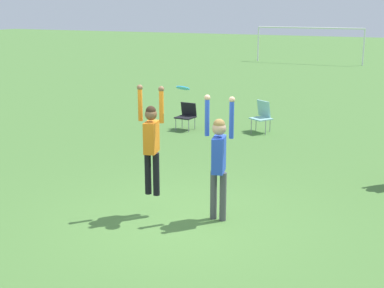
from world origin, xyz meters
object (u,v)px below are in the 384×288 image
(person_jumping, at_px, (151,139))
(frisbee, at_px, (183,88))
(person_defending, at_px, (219,155))
(camping_chair_1, at_px, (262,114))
(camping_chair_0, at_px, (187,114))

(person_jumping, bearing_deg, frisbee, -84.52)
(person_defending, bearing_deg, camping_chair_1, 178.36)
(person_defending, distance_m, frisbee, 1.32)
(frisbee, height_order, camping_chair_1, frisbee)
(person_jumping, relative_size, frisbee, 8.41)
(camping_chair_0, bearing_deg, person_jumping, 115.61)
(person_defending, height_order, frisbee, frisbee)
(person_jumping, xyz_separation_m, person_defending, (1.18, 0.28, -0.23))
(person_jumping, height_order, camping_chair_0, person_jumping)
(person_jumping, height_order, frisbee, frisbee)
(person_jumping, bearing_deg, person_defending, -90.00)
(camping_chair_1, bearing_deg, person_defending, 132.27)
(person_jumping, xyz_separation_m, camping_chair_0, (-2.46, 6.52, -0.96))
(person_defending, distance_m, camping_chair_1, 7.09)
(person_jumping, distance_m, frisbee, 1.08)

